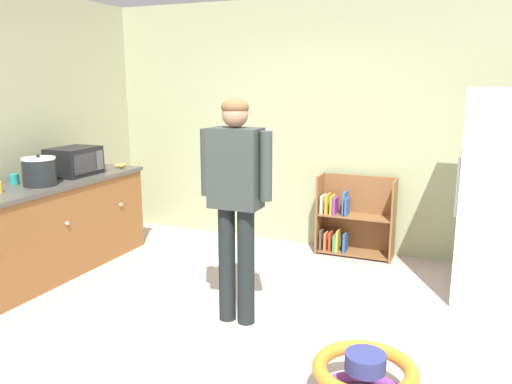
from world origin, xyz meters
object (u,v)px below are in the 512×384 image
object	(u,v)px
kitchen_counter	(42,231)
baby_walker	(365,380)
standing_person	(236,192)
teal_cup	(14,179)
red_cup	(101,163)
refrigerator	(505,198)
bookshelf	(351,221)
banana_bunch	(122,165)
green_glass_bottle	(37,171)
crock_pot	(39,171)
microwave	(74,161)

from	to	relation	value
kitchen_counter	baby_walker	world-z (taller)	kitchen_counter
standing_person	baby_walker	distance (m)	1.58
teal_cup	standing_person	bearing A→B (deg)	-1.05
standing_person	red_cup	size ratio (longest dim) A/B	18.04
standing_person	teal_cup	bearing A→B (deg)	178.95
refrigerator	red_cup	size ratio (longest dim) A/B	18.74
bookshelf	standing_person	distance (m)	2.08
banana_bunch	teal_cup	world-z (taller)	teal_cup
bookshelf	baby_walker	xyz separation A→B (m)	(0.67, -2.60, -0.21)
standing_person	red_cup	distance (m)	2.46
standing_person	banana_bunch	distance (m)	2.26
standing_person	teal_cup	world-z (taller)	standing_person
teal_cup	green_glass_bottle	bearing A→B (deg)	71.54
green_glass_bottle	red_cup	bearing A→B (deg)	88.90
banana_bunch	crock_pot	bearing A→B (deg)	-93.99
refrigerator	crock_pot	size ratio (longest dim) A/B	5.98
kitchen_counter	banana_bunch	xyz separation A→B (m)	(0.15, 1.05, 0.48)
bookshelf	green_glass_bottle	world-z (taller)	green_glass_bottle
microwave	teal_cup	bearing A→B (deg)	-107.01
refrigerator	crock_pot	world-z (taller)	refrigerator
green_glass_bottle	red_cup	xyz separation A→B (m)	(0.02, 0.89, -0.05)
refrigerator	baby_walker	distance (m)	2.19
kitchen_counter	green_glass_bottle	world-z (taller)	green_glass_bottle
standing_person	red_cup	bearing A→B (deg)	152.44
refrigerator	microwave	xyz separation A→B (m)	(-3.95, -0.62, 0.15)
refrigerator	green_glass_bottle	bearing A→B (deg)	-166.18
crock_pot	red_cup	distance (m)	1.06
refrigerator	microwave	bearing A→B (deg)	-171.11
microwave	bookshelf	bearing A→B (deg)	26.84
teal_cup	banana_bunch	bearing A→B (deg)	73.50
baby_walker	red_cup	size ratio (longest dim) A/B	6.36
banana_bunch	red_cup	bearing A→B (deg)	-171.68
standing_person	banana_bunch	xyz separation A→B (m)	(-1.93, 1.18, -0.10)
red_cup	microwave	bearing A→B (deg)	-79.57
standing_person	banana_bunch	world-z (taller)	standing_person
crock_pot	teal_cup	xyz separation A→B (m)	(-0.26, -0.05, -0.08)
baby_walker	microwave	size ratio (longest dim) A/B	1.26
banana_bunch	red_cup	size ratio (longest dim) A/B	1.64
baby_walker	green_glass_bottle	size ratio (longest dim) A/B	2.46
crock_pot	red_cup	bearing A→B (deg)	99.45
kitchen_counter	green_glass_bottle	distance (m)	0.57
crock_pot	banana_bunch	distance (m)	1.09
bookshelf	microwave	world-z (taller)	microwave
crock_pot	teal_cup	world-z (taller)	crock_pot
banana_bunch	standing_person	bearing A→B (deg)	-31.31
refrigerator	baby_walker	xyz separation A→B (m)	(-0.74, -1.93, -0.73)
refrigerator	microwave	distance (m)	4.01
crock_pot	standing_person	bearing A→B (deg)	-2.62
bookshelf	standing_person	xyz separation A→B (m)	(-0.46, -1.92, 0.66)
kitchen_counter	refrigerator	size ratio (longest dim) A/B	1.35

